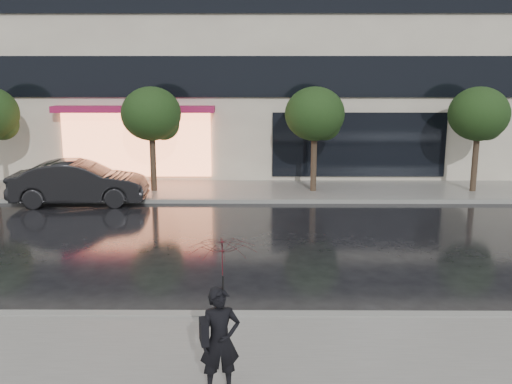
{
  "coord_description": "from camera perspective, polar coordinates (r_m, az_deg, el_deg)",
  "views": [
    {
      "loc": [
        0.97,
        -10.99,
        4.67
      ],
      "look_at": [
        0.88,
        3.9,
        1.4
      ],
      "focal_mm": 40.0,
      "sensor_mm": 36.0,
      "label": 1
    }
  ],
  "objects": [
    {
      "name": "sidewalk_far",
      "position": [
        21.76,
        -2.22,
        0.14
      ],
      "size": [
        60.0,
        3.5,
        0.12
      ],
      "primitive_type": "cube",
      "color": "slate",
      "rests_on": "ground"
    },
    {
      "name": "tree_far_east",
      "position": [
        22.59,
        21.49,
        7.09
      ],
      "size": [
        2.2,
        2.2,
        3.99
      ],
      "color": "#33261C",
      "rests_on": "ground"
    },
    {
      "name": "ground",
      "position": [
        11.98,
        -4.41,
        -10.6
      ],
      "size": [
        120.0,
        120.0,
        0.0
      ],
      "primitive_type": "plane",
      "color": "black",
      "rests_on": "ground"
    },
    {
      "name": "tree_mid_west",
      "position": [
        21.45,
        -10.25,
        7.51
      ],
      "size": [
        2.2,
        2.2,
        3.99
      ],
      "color": "#33261C",
      "rests_on": "ground"
    },
    {
      "name": "sidewalk_near",
      "position": [
        9.06,
        -6.17,
        -18.27
      ],
      "size": [
        60.0,
        4.5,
        0.12
      ],
      "primitive_type": "cube",
      "color": "slate",
      "rests_on": "ground"
    },
    {
      "name": "tree_mid_east",
      "position": [
        21.2,
        6.05,
        7.58
      ],
      "size": [
        2.2,
        2.2,
        3.99
      ],
      "color": "#33261C",
      "rests_on": "ground"
    },
    {
      "name": "curb_near",
      "position": [
        11.04,
        -4.84,
        -12.28
      ],
      "size": [
        60.0,
        0.25,
        0.14
      ],
      "primitive_type": "cube",
      "color": "gray",
      "rests_on": "ground"
    },
    {
      "name": "pedestrian_with_umbrella",
      "position": [
        7.99,
        -3.44,
        -9.85
      ],
      "size": [
        1.14,
        1.16,
        2.28
      ],
      "rotation": [
        0.0,
        0.0,
        0.23
      ],
      "color": "black",
      "rests_on": "sidewalk_near"
    },
    {
      "name": "parked_car",
      "position": [
        20.65,
        -17.25,
        0.9
      ],
      "size": [
        4.7,
        1.9,
        1.52
      ],
      "primitive_type": "imported",
      "rotation": [
        0.0,
        0.0,
        1.64
      ],
      "color": "black",
      "rests_on": "ground"
    },
    {
      "name": "curb_far",
      "position": [
        20.05,
        -2.44,
        -0.89
      ],
      "size": [
        60.0,
        0.25,
        0.14
      ],
      "primitive_type": "cube",
      "color": "gray",
      "rests_on": "ground"
    }
  ]
}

